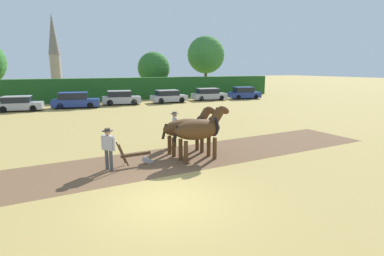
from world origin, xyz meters
name	(u,v)px	position (x,y,z in m)	size (l,w,h in m)	color
ground_plane	(166,201)	(0.00, 0.00, 0.00)	(240.00, 240.00, 0.00)	#A88E4C
plowed_furrow_strip	(99,171)	(-1.42, 3.73, 0.00)	(27.79, 3.74, 0.01)	brown
hedgerow	(75,90)	(0.00, 30.19, 1.38)	(55.00, 1.81, 2.76)	#1E511E
tree_center_left	(154,68)	(11.67, 35.72, 3.94)	(4.80, 4.80, 6.35)	brown
tree_center	(206,55)	(20.53, 35.74, 6.04)	(5.98, 5.98, 9.05)	#4C3823
church_spire	(54,49)	(-1.13, 59.76, 7.67)	(2.26, 2.26, 14.66)	gray
draft_horse_lead_left	(200,129)	(2.88, 3.34, 1.36)	(2.87, 1.03, 2.40)	#513319
draft_horse_lead_right	(188,127)	(2.83, 4.49, 1.25)	(2.92, 0.96, 2.24)	#513319
plow	(139,157)	(0.23, 3.80, 0.31)	(1.52, 0.48, 1.13)	#4C331E
farmer_at_plow	(108,146)	(-1.01, 3.65, 0.99)	(0.46, 0.53, 1.69)	#4C4C4C
farmer_beside_team	(175,126)	(2.73, 5.90, 1.08)	(0.46, 0.67, 1.81)	#38332D
parked_car_center_left	(19,104)	(-5.50, 24.14, 0.68)	(4.09, 2.20, 1.41)	#A8A8B2
parked_car_center	(75,100)	(-0.55, 24.28, 0.76)	(4.74, 2.60, 1.59)	navy
parked_car_center_right	(121,98)	(4.22, 25.02, 0.74)	(4.32, 2.43, 1.55)	#A8A8B2
parked_car_right	(168,97)	(9.64, 24.57, 0.71)	(4.11, 1.88, 1.47)	#A8A8B2
parked_car_far_right	(209,94)	(15.23, 25.01, 0.72)	(4.47, 2.35, 1.49)	#A8A8B2
parked_car_end_right	(244,93)	(20.24, 24.47, 0.74)	(4.24, 2.46, 1.55)	navy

